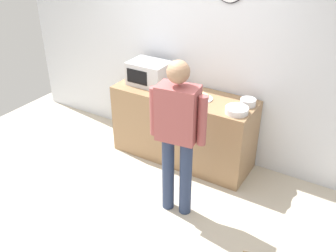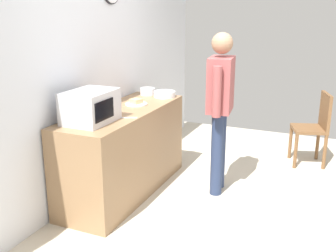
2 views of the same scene
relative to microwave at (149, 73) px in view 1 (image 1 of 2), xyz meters
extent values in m
plane|color=beige|center=(0.45, -1.26, -1.09)|extent=(6.00, 6.00, 0.00)
cube|color=silver|center=(0.45, 0.34, 0.21)|extent=(5.40, 0.10, 2.60)
cube|color=#93704C|center=(0.53, -0.04, -0.62)|extent=(1.82, 0.62, 0.94)
cube|color=silver|center=(0.00, 0.00, 0.00)|extent=(0.50, 0.38, 0.30)
cube|color=black|center=(-0.06, -0.19, 0.00)|extent=(0.30, 0.01, 0.18)
cylinder|color=white|center=(0.80, -0.06, -0.14)|extent=(0.25, 0.25, 0.01)
cube|color=#E1AF76|center=(0.80, -0.06, -0.11)|extent=(0.14, 0.14, 0.05)
cylinder|color=white|center=(1.32, 0.06, -0.11)|extent=(0.18, 0.18, 0.08)
cylinder|color=white|center=(1.28, -0.18, -0.11)|extent=(0.26, 0.26, 0.07)
cube|color=silver|center=(0.40, 0.01, -0.15)|extent=(0.17, 0.08, 0.01)
cube|color=silver|center=(0.27, -0.25, -0.15)|extent=(0.09, 0.16, 0.01)
cylinder|color=navy|center=(1.07, -0.95, -0.63)|extent=(0.13, 0.13, 0.91)
cylinder|color=navy|center=(0.88, -0.98, -0.63)|extent=(0.13, 0.13, 0.91)
cube|color=#9E4C4C|center=(0.98, -0.96, 0.11)|extent=(0.43, 0.29, 0.57)
cylinder|color=#9E4C4C|center=(1.22, -0.93, 0.08)|extent=(0.09, 0.09, 0.51)
cylinder|color=#9E4C4C|center=(0.73, -1.00, 0.08)|extent=(0.09, 0.09, 0.51)
sphere|color=#A37A5B|center=(0.98, -0.96, 0.54)|extent=(0.22, 0.22, 0.22)
camera|label=1|loc=(2.57, -3.77, 1.80)|focal=40.54mm
camera|label=2|loc=(-3.10, -2.15, 0.91)|focal=43.79mm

